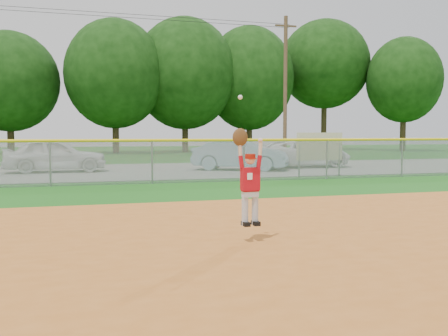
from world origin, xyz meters
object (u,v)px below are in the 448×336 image
Objects in this scene: sponsor_sign at (320,148)px; ballplayer at (249,177)px; car_white_b at (302,154)px; car_white_a at (56,155)px; car_blue at (240,155)px.

ballplayer is at bearing -121.75° from sponsor_sign.
car_white_b is 2.41× the size of ballplayer.
car_white_a is 2.19× the size of sponsor_sign.
car_white_a reaches higher than car_white_b.
car_blue is at bearing 72.71° from ballplayer.
car_blue is 15.40m from ballplayer.
sponsor_sign is at bearing 163.21° from car_white_b.
car_blue is at bearing 107.21° from car_white_b.
ballplayer is (3.64, -15.85, 0.28)m from car_white_a.
car_white_b is (11.86, -0.07, -0.06)m from car_white_a.
ballplayer is at bearing 153.18° from car_white_b.
car_white_a is at bearing 153.38° from sponsor_sign.
sponsor_sign is at bearing 58.25° from ballplayer.
car_white_b is at bearing 62.48° from ballplayer.
car_white_b is (3.65, 1.08, -0.04)m from car_blue.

